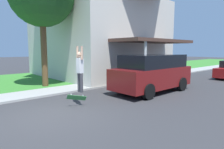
# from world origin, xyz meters

# --- Properties ---
(ground_plane) EXTENTS (120.00, 120.00, 0.00)m
(ground_plane) POSITION_xyz_m (0.00, 0.00, 0.00)
(ground_plane) COLOR #333335
(lawn) EXTENTS (10.00, 80.00, 0.08)m
(lawn) POSITION_xyz_m (-8.00, 6.00, 0.04)
(lawn) COLOR #387F2D
(lawn) RESTS_ON ground_plane
(sidewalk) EXTENTS (1.80, 80.00, 0.10)m
(sidewalk) POSITION_xyz_m (-3.60, 6.00, 0.05)
(sidewalk) COLOR #9E9E99
(sidewalk) RESTS_ON ground_plane
(house) EXTENTS (12.67, 9.52, 8.42)m
(house) POSITION_xyz_m (-7.64, 8.17, 4.42)
(house) COLOR beige
(house) RESTS_ON lawn
(suv_parked) EXTENTS (2.12, 4.90, 2.04)m
(suv_parked) POSITION_xyz_m (0.04, 5.95, 1.07)
(suv_parked) COLOR maroon
(suv_parked) RESTS_ON ground_plane
(skateboarder) EXTENTS (0.41, 0.22, 1.88)m
(skateboarder) POSITION_xyz_m (-0.26, 1.47, 1.55)
(skateboarder) COLOR #38383D
(skateboarder) RESTS_ON ground_plane
(skateboard) EXTENTS (0.38, 0.75, 0.36)m
(skateboard) POSITION_xyz_m (-0.28, 1.29, 0.38)
(skateboard) COLOR #337F3D
(skateboard) RESTS_ON ground_plane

